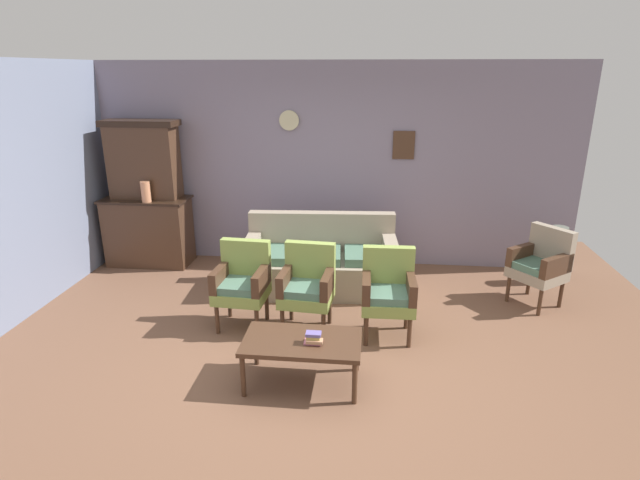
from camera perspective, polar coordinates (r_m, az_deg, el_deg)
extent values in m
plane|color=brown|center=(4.86, -1.00, -13.37)|extent=(7.68, 7.68, 0.00)
cube|color=gray|center=(6.85, 1.67, 8.36)|extent=(6.40, 0.06, 2.70)
cube|color=#472D1E|center=(6.75, 9.44, 10.54)|extent=(0.28, 0.02, 0.36)
cylinder|color=beige|center=(6.79, -3.51, 13.35)|extent=(0.26, 0.03, 0.26)
cube|color=#472D1E|center=(7.35, -18.76, 0.84)|extent=(1.10, 0.52, 0.90)
cube|color=black|center=(7.23, -19.14, 4.35)|extent=(1.16, 0.55, 0.03)
cube|color=#472D1E|center=(7.20, -19.29, 8.29)|extent=(0.90, 0.36, 0.95)
cube|color=black|center=(7.14, -19.74, 12.35)|extent=(0.99, 0.38, 0.08)
cylinder|color=tan|center=(6.99, -19.11, 5.17)|extent=(0.12, 0.12, 0.27)
cube|color=gray|center=(6.19, 0.08, -3.82)|extent=(1.87, 0.92, 0.42)
cube|color=gray|center=(6.33, 0.20, 1.06)|extent=(1.83, 0.28, 0.48)
cube|color=gray|center=(6.09, 7.91, -1.04)|extent=(0.21, 0.81, 0.24)
cube|color=gray|center=(6.15, -7.67, -0.83)|extent=(0.21, 0.81, 0.24)
cube|color=#4C705B|center=(6.06, 5.06, -1.76)|extent=(0.51, 0.59, 0.10)
cube|color=#4C705B|center=(6.05, 0.07, -1.69)|extent=(0.51, 0.59, 0.10)
cube|color=#4C705B|center=(6.09, -4.89, -1.62)|extent=(0.51, 0.59, 0.10)
cube|color=#849947|center=(5.32, -8.85, -5.98)|extent=(0.55, 0.51, 0.12)
cube|color=#4C705B|center=(5.26, -8.97, -5.18)|extent=(0.47, 0.43, 0.10)
cube|color=#849947|center=(5.38, -8.35, -2.30)|extent=(0.52, 0.13, 0.46)
cube|color=#472D1E|center=(5.19, -6.63, -4.47)|extent=(0.11, 0.48, 0.22)
cube|color=#472D1E|center=(5.32, -11.20, -4.11)|extent=(0.11, 0.48, 0.22)
cylinder|color=#472D1E|center=(5.19, -7.15, -9.23)|extent=(0.04, 0.04, 0.32)
cylinder|color=#472D1E|center=(5.32, -11.55, -8.77)|extent=(0.04, 0.04, 0.32)
cylinder|color=#472D1E|center=(5.52, -6.04, -7.42)|extent=(0.04, 0.04, 0.32)
cylinder|color=#472D1E|center=(5.64, -10.19, -7.04)|extent=(0.04, 0.04, 0.32)
cube|color=#849947|center=(5.18, -1.54, -6.42)|extent=(0.56, 0.52, 0.12)
cube|color=#4C705B|center=(5.13, -1.59, -5.61)|extent=(0.47, 0.44, 0.10)
cube|color=#849947|center=(5.25, -1.11, -2.64)|extent=(0.53, 0.14, 0.46)
cube|color=#472D1E|center=(5.08, 0.89, -4.88)|extent=(0.12, 0.48, 0.22)
cube|color=#472D1E|center=(5.16, -3.95, -4.51)|extent=(0.12, 0.48, 0.22)
cylinder|color=#472D1E|center=(5.08, 0.39, -9.75)|extent=(0.04, 0.04, 0.32)
cylinder|color=#472D1E|center=(5.16, -4.27, -9.32)|extent=(0.04, 0.04, 0.32)
cylinder|color=#472D1E|center=(5.41, 1.10, -7.86)|extent=(0.04, 0.04, 0.32)
cylinder|color=#472D1E|center=(5.49, -3.26, -7.49)|extent=(0.04, 0.04, 0.32)
cube|color=#849947|center=(5.10, 7.68, -7.02)|extent=(0.53, 0.49, 0.12)
cube|color=#4C705B|center=(5.05, 7.73, -6.20)|extent=(0.45, 0.42, 0.10)
cube|color=#849947|center=(5.17, 7.72, -3.16)|extent=(0.52, 0.11, 0.46)
cube|color=#472D1E|center=(5.05, 10.27, -5.33)|extent=(0.09, 0.48, 0.22)
cube|color=#472D1E|center=(5.02, 5.25, -5.22)|extent=(0.09, 0.48, 0.22)
cylinder|color=#472D1E|center=(5.05, 10.08, -10.25)|extent=(0.04, 0.04, 0.32)
cylinder|color=#472D1E|center=(5.03, 5.23, -10.16)|extent=(0.04, 0.04, 0.32)
cylinder|color=#472D1E|center=(5.39, 9.74, -8.29)|extent=(0.04, 0.04, 0.32)
cylinder|color=#472D1E|center=(5.36, 5.23, -8.20)|extent=(0.04, 0.04, 0.32)
cube|color=gray|center=(6.25, 23.31, -3.52)|extent=(0.70, 0.71, 0.12)
cube|color=#4C705B|center=(6.20, 23.31, -2.79)|extent=(0.59, 0.60, 0.10)
cube|color=gray|center=(6.31, 24.70, -0.68)|extent=(0.40, 0.47, 0.46)
cube|color=#472D1E|center=(6.08, 25.19, -2.67)|extent=(0.43, 0.36, 0.22)
cube|color=#472D1E|center=(6.30, 21.90, -1.48)|extent=(0.43, 0.36, 0.22)
cylinder|color=#472D1E|center=(6.08, 23.61, -6.44)|extent=(0.04, 0.04, 0.32)
cylinder|color=#472D1E|center=(6.29, 20.50, -5.18)|extent=(0.04, 0.04, 0.32)
cylinder|color=#472D1E|center=(6.38, 25.58, -5.55)|extent=(0.04, 0.04, 0.32)
cylinder|color=#472D1E|center=(6.58, 22.55, -4.38)|extent=(0.04, 0.04, 0.32)
cube|color=#472D1E|center=(4.35, -2.05, -11.42)|extent=(1.00, 0.56, 0.04)
cylinder|color=#472D1E|center=(4.74, -7.24, -11.79)|extent=(0.04, 0.04, 0.38)
cylinder|color=#472D1E|center=(4.63, 4.19, -12.47)|extent=(0.04, 0.04, 0.38)
cylinder|color=#472D1E|center=(4.34, -8.71, -14.96)|extent=(0.04, 0.04, 0.38)
cylinder|color=#472D1E|center=(4.22, 3.94, -15.83)|extent=(0.04, 0.04, 0.38)
cube|color=#C36B84|center=(4.29, -0.83, -11.44)|extent=(0.14, 0.10, 0.02)
cube|color=tan|center=(4.25, -0.63, -11.36)|extent=(0.14, 0.07, 0.03)
cube|color=tan|center=(4.26, -0.77, -10.90)|extent=(0.11, 0.07, 0.03)
cube|color=#685BA0|center=(4.24, -0.75, -10.58)|extent=(0.13, 0.08, 0.03)
cylinder|color=#5C6156|center=(7.01, 25.15, -1.52)|extent=(0.20, 0.20, 0.74)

